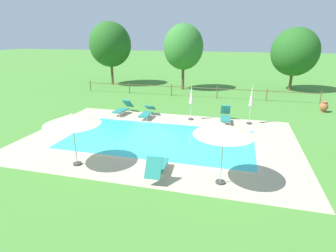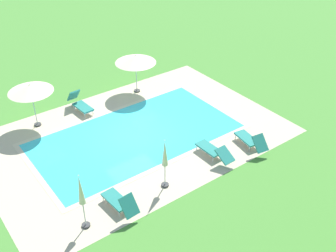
% 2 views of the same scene
% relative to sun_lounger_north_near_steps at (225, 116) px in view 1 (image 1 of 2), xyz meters
% --- Properties ---
extents(ground_plane, '(160.00, 160.00, 0.00)m').
position_rel_sun_lounger_north_near_steps_xyz_m(ground_plane, '(-3.23, -3.92, -0.40)').
color(ground_plane, '#478433').
extents(pool_deck_paving, '(14.26, 9.59, 0.01)m').
position_rel_sun_lounger_north_near_steps_xyz_m(pool_deck_paving, '(-3.23, -3.92, -0.39)').
color(pool_deck_paving, '#BCAD8E').
rests_on(pool_deck_paving, ground).
extents(swimming_pool_water, '(9.86, 5.19, 0.01)m').
position_rel_sun_lounger_north_near_steps_xyz_m(swimming_pool_water, '(-3.23, -3.92, -0.39)').
color(swimming_pool_water, '#38C6D1').
rests_on(swimming_pool_water, ground).
extents(pool_coping_rim, '(10.34, 5.67, 0.01)m').
position_rel_sun_lounger_north_near_steps_xyz_m(pool_coping_rim, '(-3.23, -3.92, -0.39)').
color(pool_coping_rim, beige).
rests_on(pool_coping_rim, ground).
extents(sun_lounger_north_near_steps, '(0.72, 1.87, 1.00)m').
position_rel_sun_lounger_north_near_steps_xyz_m(sun_lounger_north_near_steps, '(0.00, 0.00, 0.00)').
color(sun_lounger_north_near_steps, '#237A70').
rests_on(sun_lounger_north_near_steps, ground).
extents(sun_lounger_north_mid, '(0.64, 2.06, 0.76)m').
position_rel_sun_lounger_north_near_steps_xyz_m(sun_lounger_north_mid, '(-5.14, -0.34, -0.04)').
color(sun_lounger_north_mid, '#237A70').
rests_on(sun_lounger_north_mid, ground).
extents(sun_lounger_north_far, '(0.90, 1.99, 0.93)m').
position_rel_sun_lounger_north_near_steps_xyz_m(sun_lounger_north_far, '(-7.07, 0.10, -0.01)').
color(sun_lounger_north_far, '#237A70').
rests_on(sun_lounger_north_far, ground).
extents(sun_lounger_north_end, '(0.74, 1.87, 1.01)m').
position_rel_sun_lounger_north_near_steps_xyz_m(sun_lounger_north_end, '(-2.17, -7.73, 0.00)').
color(sun_lounger_north_end, '#237A70').
rests_on(sun_lounger_north_end, ground).
extents(patio_umbrella_open_foreground, '(2.19, 2.19, 2.36)m').
position_rel_sun_lounger_north_near_steps_xyz_m(patio_umbrella_open_foreground, '(0.29, -7.68, 1.72)').
color(patio_umbrella_open_foreground, '#383838').
rests_on(patio_umbrella_open_foreground, ground).
extents(patio_umbrella_open_by_bench, '(2.31, 2.31, 2.30)m').
position_rel_sun_lounger_north_near_steps_xyz_m(patio_umbrella_open_by_bench, '(-5.77, -7.70, 1.64)').
color(patio_umbrella_open_by_bench, '#383838').
rests_on(patio_umbrella_open_by_bench, ground).
extents(patio_umbrella_closed_row_west, '(0.32, 0.32, 2.45)m').
position_rel_sun_lounger_north_near_steps_xyz_m(patio_umbrella_closed_row_west, '(1.47, -0.01, 1.21)').
color(patio_umbrella_closed_row_west, '#383838').
rests_on(patio_umbrella_closed_row_west, ground).
extents(patio_umbrella_closed_row_mid_west, '(0.32, 0.32, 2.34)m').
position_rel_sun_lounger_north_near_steps_xyz_m(patio_umbrella_closed_row_mid_west, '(-2.21, -0.07, 1.12)').
color(patio_umbrella_closed_row_mid_west, '#383838').
rests_on(patio_umbrella_closed_row_mid_west, ground).
extents(terracotta_urn_near_fence, '(0.56, 0.56, 0.78)m').
position_rel_sun_lounger_north_near_steps_xyz_m(terracotta_urn_near_fence, '(6.69, 4.16, 0.02)').
color(terracotta_urn_near_fence, '#A85B38').
rests_on(terracotta_urn_near_fence, ground).
extents(perimeter_fence, '(20.58, 0.08, 1.05)m').
position_rel_sun_lounger_north_near_steps_xyz_m(perimeter_fence, '(-3.17, 6.74, 0.31)').
color(perimeter_fence, brown).
rests_on(perimeter_fence, ground).
extents(tree_far_west, '(3.87, 3.87, 6.35)m').
position_rel_sun_lounger_north_near_steps_xyz_m(tree_far_west, '(-4.87, 10.11, 3.76)').
color(tree_far_west, brown).
rests_on(tree_far_west, ground).
extents(tree_west_mid, '(4.44, 4.44, 6.01)m').
position_rel_sun_lounger_north_near_steps_xyz_m(tree_west_mid, '(5.63, 12.26, 3.33)').
color(tree_west_mid, brown).
rests_on(tree_west_mid, ground).
extents(tree_centre, '(4.44, 4.44, 6.66)m').
position_rel_sun_lounger_north_near_steps_xyz_m(tree_centre, '(-13.05, 10.89, 3.90)').
color(tree_centre, brown).
rests_on(tree_centre, ground).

